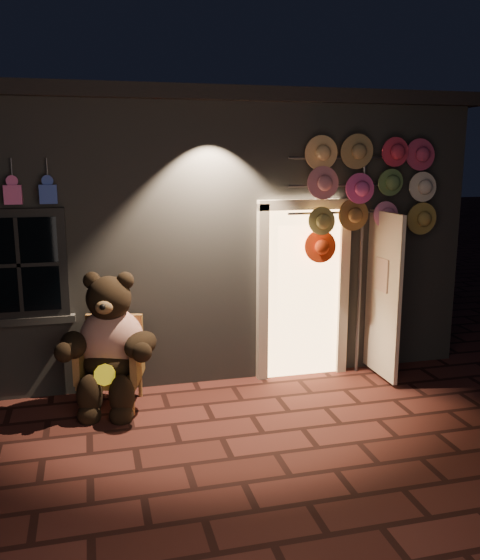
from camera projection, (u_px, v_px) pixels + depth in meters
name	position (u px, v px, depth m)	size (l,w,h in m)	color
ground	(222.00, 438.00, 5.77)	(60.00, 60.00, 0.00)	#562720
shop_building	(165.00, 219.00, 9.19)	(7.30, 5.95, 3.51)	slate
wicker_armchair	(112.00, 361.00, 6.51)	(0.78, 0.74, 0.96)	#A87141
teddy_bear	(110.00, 345.00, 6.34)	(1.09, 0.97, 1.55)	#A92F12
hat_rack	(369.00, 192.00, 7.02)	(1.86, 0.22, 2.91)	#59595E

